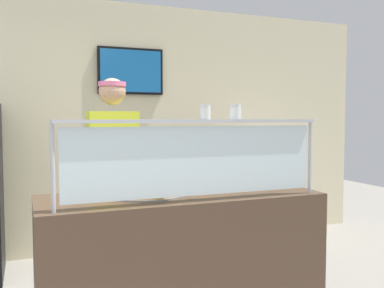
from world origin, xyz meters
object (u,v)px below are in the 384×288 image
(pizza_box_stack, at_px, (255,152))
(pepper_flake_shaker, at_px, (235,113))
(pizza_server, at_px, (153,189))
(parmesan_shaker, at_px, (205,113))
(worker_figure, at_px, (114,174))
(pizza_tray, at_px, (145,192))

(pizza_box_stack, bearing_deg, pepper_flake_shaker, -123.25)
(pizza_server, relative_size, parmesan_shaker, 3.21)
(pepper_flake_shaker, distance_m, worker_figure, 1.24)
(pizza_tray, distance_m, pepper_flake_shaker, 0.78)
(parmesan_shaker, bearing_deg, pizza_box_stack, 52.58)
(pizza_tray, relative_size, pizza_server, 1.85)
(parmesan_shaker, bearing_deg, pepper_flake_shaker, 0.00)
(pizza_server, bearing_deg, pepper_flake_shaker, -41.24)
(pizza_server, height_order, parmesan_shaker, parmesan_shaker)
(parmesan_shaker, bearing_deg, pizza_server, 125.66)
(pepper_flake_shaker, height_order, worker_figure, worker_figure)
(pizza_server, height_order, pizza_box_stack, pizza_box_stack)
(pizza_box_stack, bearing_deg, pizza_server, -137.16)
(parmesan_shaker, height_order, pizza_box_stack, parmesan_shaker)
(parmesan_shaker, bearing_deg, pizza_tray, 129.22)
(parmesan_shaker, relative_size, pepper_flake_shaker, 0.95)
(pizza_tray, relative_size, worker_figure, 0.30)
(pizza_tray, xyz_separation_m, worker_figure, (-0.08, 0.66, 0.04))
(worker_figure, bearing_deg, parmesan_shaker, -70.39)
(parmesan_shaker, height_order, pepper_flake_shaker, pepper_flake_shaker)
(pepper_flake_shaker, relative_size, pizza_box_stack, 0.18)
(parmesan_shaker, xyz_separation_m, pizza_box_stack, (1.40, 1.83, -0.41))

